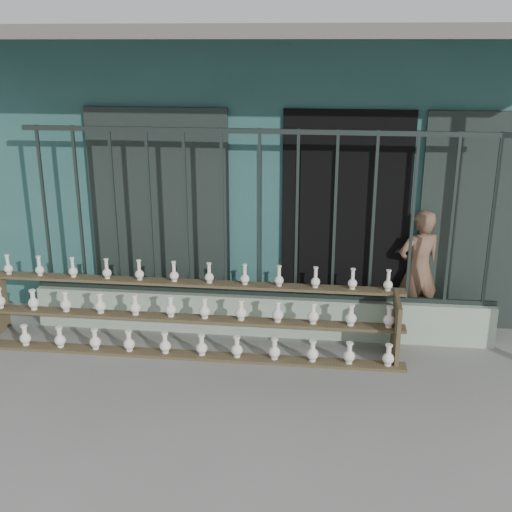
# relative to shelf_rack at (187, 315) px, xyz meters

# --- Properties ---
(ground) EXTENTS (60.00, 60.00, 0.00)m
(ground) POSITION_rel_shelf_rack_xyz_m (0.71, -0.89, -0.36)
(ground) COLOR slate
(workshop_building) EXTENTS (7.40, 6.60, 3.21)m
(workshop_building) POSITION_rel_shelf_rack_xyz_m (0.72, 3.34, 1.26)
(workshop_building) COLOR #285652
(workshop_building) RESTS_ON ground
(parapet_wall) EXTENTS (5.00, 0.20, 0.45)m
(parapet_wall) POSITION_rel_shelf_rack_xyz_m (0.71, 0.41, -0.14)
(parapet_wall) COLOR #9DB69C
(parapet_wall) RESTS_ON ground
(security_fence) EXTENTS (5.00, 0.04, 1.80)m
(security_fence) POSITION_rel_shelf_rack_xyz_m (0.71, 0.41, 0.99)
(security_fence) COLOR #283330
(security_fence) RESTS_ON parapet_wall
(shelf_rack) EXTENTS (4.50, 0.68, 0.85)m
(shelf_rack) POSITION_rel_shelf_rack_xyz_m (0.00, 0.00, 0.00)
(shelf_rack) COLOR brown
(shelf_rack) RESTS_ON ground
(elderly_woman) EXTENTS (0.58, 0.48, 1.36)m
(elderly_woman) POSITION_rel_shelf_rack_xyz_m (2.44, 0.81, 0.32)
(elderly_woman) COLOR brown
(elderly_woman) RESTS_ON ground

